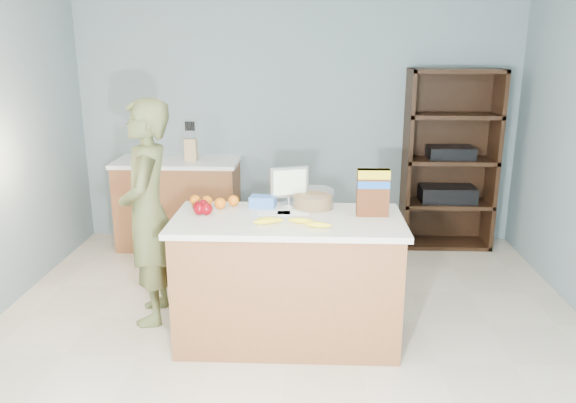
{
  "coord_description": "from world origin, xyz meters",
  "views": [
    {
      "loc": [
        0.15,
        -3.31,
        2.03
      ],
      "look_at": [
        0.0,
        0.35,
        1.0
      ],
      "focal_mm": 35.0,
      "sensor_mm": 36.0,
      "label": 1
    }
  ],
  "objects_px": {
    "shelving_unit": "(448,163)",
    "counter_peninsula": "(288,284)",
    "tv": "(289,184)",
    "cereal_box": "(373,189)",
    "person": "(148,213)"
  },
  "relations": [
    {
      "from": "shelving_unit",
      "to": "counter_peninsula",
      "type": "bearing_deg",
      "value": -127.11
    },
    {
      "from": "counter_peninsula",
      "to": "tv",
      "type": "height_order",
      "value": "tv"
    },
    {
      "from": "counter_peninsula",
      "to": "tv",
      "type": "relative_size",
      "value": 5.53
    },
    {
      "from": "shelving_unit",
      "to": "cereal_box",
      "type": "xyz_separation_m",
      "value": [
        -0.98,
        -1.98,
        0.22
      ]
    },
    {
      "from": "counter_peninsula",
      "to": "shelving_unit",
      "type": "xyz_separation_m",
      "value": [
        1.55,
        2.05,
        0.45
      ]
    },
    {
      "from": "person",
      "to": "tv",
      "type": "relative_size",
      "value": 5.91
    },
    {
      "from": "counter_peninsula",
      "to": "shelving_unit",
      "type": "height_order",
      "value": "shelving_unit"
    },
    {
      "from": "counter_peninsula",
      "to": "tv",
      "type": "bearing_deg",
      "value": 90.66
    },
    {
      "from": "shelving_unit",
      "to": "tv",
      "type": "bearing_deg",
      "value": -131.92
    },
    {
      "from": "tv",
      "to": "cereal_box",
      "type": "bearing_deg",
      "value": -23.06
    },
    {
      "from": "person",
      "to": "cereal_box",
      "type": "distance_m",
      "value": 1.64
    },
    {
      "from": "shelving_unit",
      "to": "cereal_box",
      "type": "bearing_deg",
      "value": -116.31
    },
    {
      "from": "counter_peninsula",
      "to": "shelving_unit",
      "type": "distance_m",
      "value": 2.61
    },
    {
      "from": "person",
      "to": "shelving_unit",
      "type": "bearing_deg",
      "value": 116.01
    },
    {
      "from": "tv",
      "to": "counter_peninsula",
      "type": "bearing_deg",
      "value": -89.34
    }
  ]
}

